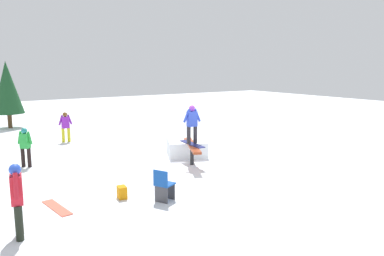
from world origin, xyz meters
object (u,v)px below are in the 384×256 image
rail_feature (192,147)px  folding_chair (164,186)px  loose_snowboard_coral (57,208)px  backpack_on_snow (122,192)px  pine_tree_near (7,88)px  bystander_purple (66,125)px  bystander_red (17,197)px  bystander_green (25,145)px  main_rider_on_rail (192,125)px

rail_feature → folding_chair: size_ratio=2.80×
loose_snowboard_coral → backpack_on_snow: backpack_on_snow is taller
loose_snowboard_coral → pine_tree_near: bearing=-11.4°
bystander_purple → folding_chair: 9.45m
bystander_red → folding_chair: bystander_red is taller
rail_feature → bystander_red: (2.94, -6.25, 0.25)m
bystander_red → backpack_on_snow: bearing=-60.4°
loose_snowboard_coral → bystander_purple: bearing=-24.5°
bystander_purple → folding_chair: bearing=91.0°
backpack_on_snow → bystander_purple: bearing=-177.8°
bystander_purple → folding_chair: (9.44, 0.08, -0.38)m
bystander_red → backpack_on_snow: (-1.04, 2.73, -0.73)m
bystander_red → pine_tree_near: 15.76m
bystander_red → bystander_green: (-5.93, 1.12, -0.10)m
bystander_green → folding_chair: 6.22m
rail_feature → bystander_red: bearing=-39.9°
bystander_purple → main_rider_on_rail: bearing=112.7°
bystander_green → backpack_on_snow: bearing=152.4°
folding_chair → bystander_red: bearing=66.7°
bystander_red → bystander_green: bystander_red is taller
bystander_green → folding_chair: (5.70, 2.46, -0.38)m
rail_feature → bystander_purple: (-6.73, -2.74, 0.15)m
rail_feature → main_rider_on_rail: (0.00, 0.00, 0.82)m
rail_feature → bystander_purple: size_ratio=1.73×
folding_chair → rail_feature: bearing=-71.6°
pine_tree_near → bystander_green: bearing=-4.4°
main_rider_on_rail → folding_chair: 3.94m
folding_chair → backpack_on_snow: size_ratio=2.59×
backpack_on_snow → pine_tree_near: 14.73m
bystander_green → folding_chair: size_ratio=1.61×
bystander_purple → backpack_on_snow: 8.69m
rail_feature → pine_tree_near: bearing=-135.9°
bystander_red → bystander_green: 6.04m
bystander_purple → backpack_on_snow: size_ratio=4.18×
folding_chair → bystander_purple: bearing=-26.6°
loose_snowboard_coral → folding_chair: bearing=-120.8°
loose_snowboard_coral → backpack_on_snow: bearing=-106.4°
rail_feature → bystander_green: bearing=-95.3°
rail_feature → backpack_on_snow: (1.90, -3.52, -0.48)m
bystander_red → main_rider_on_rail: bearing=-56.2°
bystander_purple → bystander_red: size_ratio=0.89×
backpack_on_snow → loose_snowboard_coral: bearing=-90.9°
rail_feature → loose_snowboard_coral: (1.65, -5.20, -0.64)m
loose_snowboard_coral → pine_tree_near: pine_tree_near is taller
backpack_on_snow → pine_tree_near: pine_tree_near is taller
main_rider_on_rail → backpack_on_snow: size_ratio=4.43×
rail_feature → bystander_purple: bearing=-132.9°
loose_snowboard_coral → bystander_red: bearing=132.5°
bystander_red → pine_tree_near: size_ratio=0.42×
rail_feature → main_rider_on_rail: size_ratio=1.64×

